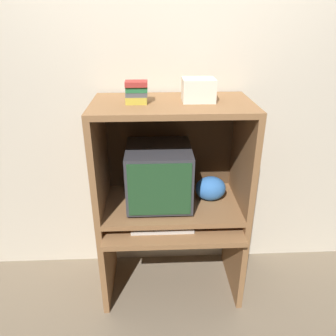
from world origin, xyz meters
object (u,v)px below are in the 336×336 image
object	(u,v)px
mouse	(203,225)
snack_bag	(210,188)
crt_monitor	(159,175)
book_stack	(136,92)
keyboard	(162,226)
storage_box	(198,90)

from	to	relation	value
mouse	snack_bag	size ratio (longest dim) A/B	0.30
crt_monitor	book_stack	size ratio (longest dim) A/B	3.28
crt_monitor	snack_bag	distance (m)	0.39
crt_monitor	book_stack	world-z (taller)	book_stack
crt_monitor	snack_bag	size ratio (longest dim) A/B	2.05
mouse	book_stack	world-z (taller)	book_stack
keyboard	mouse	world-z (taller)	mouse
crt_monitor	keyboard	world-z (taller)	crt_monitor
book_stack	keyboard	bearing A→B (deg)	-46.19
crt_monitor	keyboard	bearing A→B (deg)	-84.69
mouse	book_stack	size ratio (longest dim) A/B	0.48
mouse	keyboard	bearing A→B (deg)	179.75
keyboard	book_stack	distance (m)	0.89
keyboard	storage_box	size ratio (longest dim) A/B	2.10
mouse	snack_bag	xyz separation A→B (m)	(0.07, 0.20, 0.17)
snack_bag	mouse	bearing A→B (deg)	-110.90
snack_bag	keyboard	bearing A→B (deg)	-150.85
crt_monitor	mouse	xyz separation A→B (m)	(0.29, -0.17, -0.30)
snack_bag	book_stack	bearing A→B (deg)	-174.88
crt_monitor	snack_bag	xyz separation A→B (m)	(0.36, 0.02, -0.13)
crt_monitor	book_stack	distance (m)	0.58
keyboard	storage_box	bearing A→B (deg)	38.40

